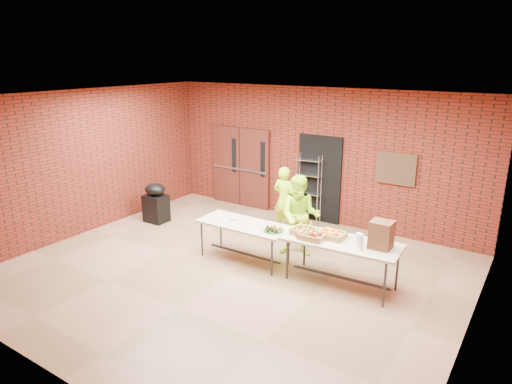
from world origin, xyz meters
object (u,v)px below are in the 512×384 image
coffee_dispenser (381,235)px  table_right (342,245)px  wire_rack (308,188)px  volunteer_woman (284,200)px  covered_grill (156,203)px  volunteer_man (300,216)px  table_left (244,226)px

coffee_dispenser → table_right: bearing=-172.6°
wire_rack → table_right: (1.99, -2.60, -0.07)m
coffee_dispenser → volunteer_woman: size_ratio=0.30×
table_right → volunteer_woman: volunteer_woman is taller
wire_rack → covered_grill: (-3.03, -2.08, -0.34)m
covered_grill → table_right: bearing=-6.5°
volunteer_woman → volunteer_man: volunteer_man is taller
table_right → volunteer_man: (-1.20, 0.72, 0.08)m
coffee_dispenser → covered_grill: size_ratio=0.49×
table_left → volunteer_man: volunteer_man is taller
table_left → volunteer_man: (0.79, 0.81, 0.13)m
table_left → covered_grill: size_ratio=1.94×
volunteer_woman → volunteer_man: (0.90, -0.93, 0.06)m
wire_rack → coffee_dispenser: bearing=-51.9°
volunteer_woman → table_left: bearing=95.9°
covered_grill → volunteer_man: (3.82, 0.20, 0.35)m
wire_rack → table_right: wire_rack is taller
coffee_dispenser → volunteer_man: size_ratio=0.28×
coffee_dispenser → volunteer_man: volunteer_man is taller
volunteer_woman → volunteer_man: bearing=136.4°
coffee_dispenser → covered_grill: (-5.66, 0.44, -0.57)m
wire_rack → volunteer_man: bearing=-75.5°
coffee_dispenser → table_left: bearing=-176.3°
covered_grill → volunteer_man: bearing=2.5°
wire_rack → coffee_dispenser: wire_rack is taller
coffee_dispenser → wire_rack: bearing=136.2°
table_left → table_right: (1.99, 0.09, 0.05)m
table_left → volunteer_man: bearing=45.0°
wire_rack → table_left: bearing=-98.3°
table_left → coffee_dispenser: 2.66m
table_right → covered_grill: bearing=171.0°
wire_rack → volunteer_woman: bearing=-105.4°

